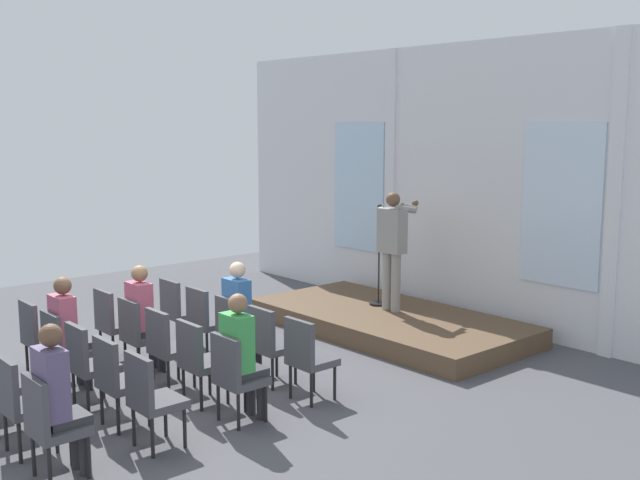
{
  "coord_description": "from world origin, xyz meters",
  "views": [
    {
      "loc": [
        7.54,
        -4.02,
        3.06
      ],
      "look_at": [
        -0.02,
        2.57,
        1.5
      ],
      "focal_mm": 42.69,
      "sensor_mm": 36.0,
      "label": 1
    }
  ],
  "objects_px": {
    "chair_r0_c3": "(269,341)",
    "chair_r2_c4": "(151,395)",
    "chair_r0_c4": "(307,354)",
    "chair_r1_c0": "(113,320)",
    "chair_r1_c1": "(138,331)",
    "chair_r1_c3": "(199,357)",
    "chair_r1_c2": "(167,343)",
    "chair_r1_c4": "(235,373)",
    "speaker": "(393,242)",
    "chair_r0_c0": "(178,308)",
    "chair_r2_c0": "(39,334)",
    "chair_r0_c1": "(205,318)",
    "chair_r0_c2": "(235,329)",
    "audience_r0_c2": "(240,310)",
    "mic_stand": "(379,283)",
    "chair_r2_c3": "(117,377)",
    "audience_r2_c1": "(68,328)",
    "audience_r1_c4": "(241,351)",
    "audience_r3_c4": "(57,393)",
    "audience_r1_c1": "(143,313)",
    "chair_r3_c3": "(21,399)",
    "chair_r2_c2": "(88,360)",
    "chair_r2_c1": "(62,346)",
    "chair_r3_c4": "(50,421)"
  },
  "relations": [
    {
      "from": "chair_r0_c1",
      "to": "chair_r1_c4",
      "type": "relative_size",
      "value": 1.0
    },
    {
      "from": "speaker",
      "to": "chair_r1_c2",
      "type": "height_order",
      "value": "speaker"
    },
    {
      "from": "audience_r1_c4",
      "to": "chair_r2_c4",
      "type": "height_order",
      "value": "audience_r1_c4"
    },
    {
      "from": "chair_r2_c4",
      "to": "chair_r3_c3",
      "type": "height_order",
      "value": "same"
    },
    {
      "from": "chair_r0_c1",
      "to": "chair_r2_c0",
      "type": "distance_m",
      "value": 2.04
    },
    {
      "from": "chair_r1_c2",
      "to": "audience_r2_c1",
      "type": "relative_size",
      "value": 0.71
    },
    {
      "from": "chair_r1_c0",
      "to": "chair_r1_c4",
      "type": "distance_m",
      "value": 2.75
    },
    {
      "from": "chair_r3_c4",
      "to": "chair_r0_c3",
      "type": "bearing_deg",
      "value": 103.48
    },
    {
      "from": "chair_r0_c1",
      "to": "chair_r1_c4",
      "type": "height_order",
      "value": "same"
    },
    {
      "from": "chair_r1_c1",
      "to": "audience_r3_c4",
      "type": "bearing_deg",
      "value": -41.64
    },
    {
      "from": "chair_r0_c2",
      "to": "audience_r3_c4",
      "type": "height_order",
      "value": "audience_r3_c4"
    },
    {
      "from": "chair_r0_c3",
      "to": "chair_r0_c4",
      "type": "distance_m",
      "value": 0.69
    },
    {
      "from": "chair_r0_c2",
      "to": "chair_r1_c0",
      "type": "bearing_deg",
      "value": -145.19
    },
    {
      "from": "chair_r0_c3",
      "to": "chair_r2_c4",
      "type": "relative_size",
      "value": 1.0
    },
    {
      "from": "chair_r1_c2",
      "to": "audience_r1_c4",
      "type": "relative_size",
      "value": 0.69
    },
    {
      "from": "chair_r2_c0",
      "to": "mic_stand",
      "type": "bearing_deg",
      "value": 79.21
    },
    {
      "from": "chair_r0_c0",
      "to": "chair_r0_c1",
      "type": "relative_size",
      "value": 1.0
    },
    {
      "from": "chair_r0_c4",
      "to": "chair_r1_c0",
      "type": "height_order",
      "value": "same"
    },
    {
      "from": "mic_stand",
      "to": "audience_r1_c1",
      "type": "xyz_separation_m",
      "value": [
        -0.24,
        -3.84,
        0.13
      ]
    },
    {
      "from": "chair_r2_c2",
      "to": "audience_r3_c4",
      "type": "height_order",
      "value": "audience_r3_c4"
    },
    {
      "from": "chair_r0_c3",
      "to": "audience_r1_c1",
      "type": "xyz_separation_m",
      "value": [
        -1.38,
        -0.88,
        0.21
      ]
    },
    {
      "from": "chair_r2_c1",
      "to": "chair_r0_c3",
      "type": "bearing_deg",
      "value": 54.28
    },
    {
      "from": "chair_r0_c1",
      "to": "chair_r2_c3",
      "type": "height_order",
      "value": "same"
    },
    {
      "from": "chair_r1_c3",
      "to": "audience_r2_c1",
      "type": "bearing_deg",
      "value": -147.52
    },
    {
      "from": "chair_r1_c1",
      "to": "chair_r2_c0",
      "type": "bearing_deg",
      "value": -125.72
    },
    {
      "from": "audience_r1_c1",
      "to": "audience_r1_c4",
      "type": "bearing_deg",
      "value": -0.01
    },
    {
      "from": "speaker",
      "to": "chair_r1_c4",
      "type": "distance_m",
      "value": 4.16
    },
    {
      "from": "chair_r1_c4",
      "to": "chair_r2_c3",
      "type": "bearing_deg",
      "value": -125.72
    },
    {
      "from": "audience_r0_c2",
      "to": "chair_r1_c0",
      "type": "relative_size",
      "value": 1.46
    },
    {
      "from": "chair_r1_c3",
      "to": "chair_r1_c2",
      "type": "bearing_deg",
      "value": 180.0
    },
    {
      "from": "chair_r1_c3",
      "to": "chair_r1_c4",
      "type": "xyz_separation_m",
      "value": [
        0.69,
        0.0,
        0.0
      ]
    },
    {
      "from": "chair_r0_c2",
      "to": "chair_r3_c3",
      "type": "xyz_separation_m",
      "value": [
        0.69,
        -2.87,
        0.0
      ]
    },
    {
      "from": "chair_r2_c3",
      "to": "chair_r2_c2",
      "type": "bearing_deg",
      "value": 180.0
    },
    {
      "from": "audience_r0_c2",
      "to": "mic_stand",
      "type": "bearing_deg",
      "value": 98.79
    },
    {
      "from": "chair_r0_c0",
      "to": "chair_r2_c0",
      "type": "height_order",
      "value": "same"
    },
    {
      "from": "chair_r2_c1",
      "to": "chair_r1_c3",
      "type": "bearing_deg",
      "value": 34.81
    },
    {
      "from": "speaker",
      "to": "chair_r3_c3",
      "type": "relative_size",
      "value": 1.88
    },
    {
      "from": "chair_r1_c1",
      "to": "audience_r2_c1",
      "type": "bearing_deg",
      "value": -90.0
    },
    {
      "from": "mic_stand",
      "to": "chair_r3_c3",
      "type": "bearing_deg",
      "value": -79.0
    },
    {
      "from": "audience_r1_c1",
      "to": "chair_r2_c0",
      "type": "distance_m",
      "value": 1.26
    },
    {
      "from": "chair_r0_c4",
      "to": "chair_r2_c3",
      "type": "height_order",
      "value": "same"
    },
    {
      "from": "chair_r0_c3",
      "to": "chair_r2_c3",
      "type": "relative_size",
      "value": 1.0
    },
    {
      "from": "chair_r0_c1",
      "to": "audience_r2_c1",
      "type": "distance_m",
      "value": 1.85
    },
    {
      "from": "chair_r1_c3",
      "to": "speaker",
      "type": "bearing_deg",
      "value": 101.27
    },
    {
      "from": "chair_r2_c1",
      "to": "chair_r2_c4",
      "type": "bearing_deg",
      "value": 0.0
    },
    {
      "from": "chair_r0_c4",
      "to": "chair_r1_c1",
      "type": "height_order",
      "value": "same"
    },
    {
      "from": "chair_r3_c3",
      "to": "audience_r3_c4",
      "type": "bearing_deg",
      "value": 6.48
    },
    {
      "from": "chair_r0_c1",
      "to": "chair_r1_c1",
      "type": "distance_m",
      "value": 0.96
    },
    {
      "from": "chair_r0_c3",
      "to": "chair_r3_c3",
      "type": "height_order",
      "value": "same"
    },
    {
      "from": "chair_r0_c2",
      "to": "chair_r0_c4",
      "type": "distance_m",
      "value": 1.38
    }
  ]
}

